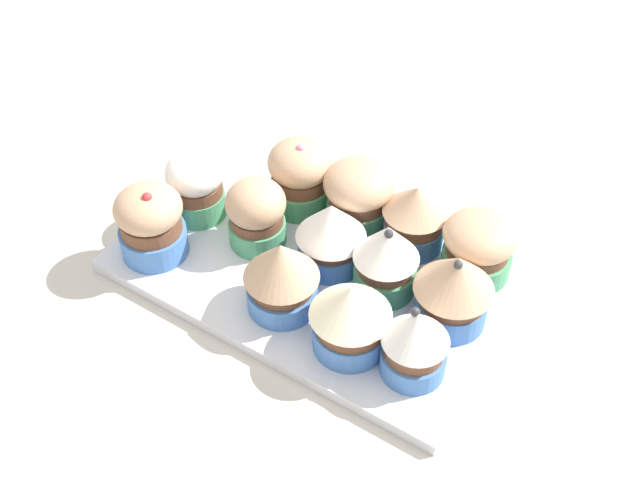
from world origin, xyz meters
TOP-DOWN VIEW (x-y plane):
  - ground_plane at (0.00, 0.00)cm, footprint 180.00×180.00cm
  - baking_tray at (0.00, 0.00)cm, footprint 35.21×22.38cm
  - cupcake_0 at (-12.07, -6.80)cm, footprint 6.50×6.50cm
  - cupcake_1 at (-5.74, -6.81)cm, footprint 5.97×5.97cm
  - cupcake_2 at (-0.30, -6.51)cm, footprint 6.60×6.60cm
  - cupcake_3 at (6.01, -5.76)cm, footprint 6.10×6.10cm
  - cupcake_4 at (-12.71, -0.61)cm, footprint 6.75×6.75cm
  - cupcake_5 at (-6.34, -0.56)cm, footprint 5.71×5.71cm
  - cupcake_6 at (-0.68, -0.73)cm, footprint 6.29×6.29cm
  - cupcake_7 at (6.44, 0.67)cm, footprint 5.52×5.52cm
  - cupcake_8 at (13.44, 0.65)cm, footprint 5.46×5.46cm
  - cupcake_9 at (-12.64, 5.81)cm, footprint 5.40×5.40cm
  - cupcake_10 at (-7.11, 6.43)cm, footprint 6.73×6.73cm
  - cupcake_11 at (0.18, 5.87)cm, footprint 6.46×6.46cm
  - cupcake_12 at (13.51, 6.90)cm, footprint 6.12×6.12cm

SIDE VIEW (x-z plane):
  - ground_plane at x=0.00cm, z-range -3.00..0.00cm
  - baking_tray at x=0.00cm, z-range 0.00..1.20cm
  - cupcake_0 at x=-12.07cm, z-range 1.27..7.46cm
  - cupcake_7 at x=6.44cm, z-range 1.23..8.10cm
  - cupcake_9 at x=-12.64cm, z-range 1.13..8.23cm
  - cupcake_8 at x=13.44cm, z-range 1.27..8.21cm
  - cupcake_6 at x=-0.68cm, z-range 1.31..8.18cm
  - cupcake_1 at x=-5.74cm, z-range 1.32..8.19cm
  - cupcake_2 at x=-0.30cm, z-range 1.35..8.20cm
  - cupcake_3 at x=6.01cm, z-range 1.09..8.59cm
  - cupcake_12 at x=13.51cm, z-range 1.08..8.62cm
  - cupcake_10 at x=-7.11cm, z-range 1.38..8.38cm
  - cupcake_11 at x=0.18cm, z-range 1.33..8.60cm
  - cupcake_5 at x=-6.34cm, z-range 1.17..8.90cm
  - cupcake_4 at x=-12.71cm, z-range 1.26..8.92cm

